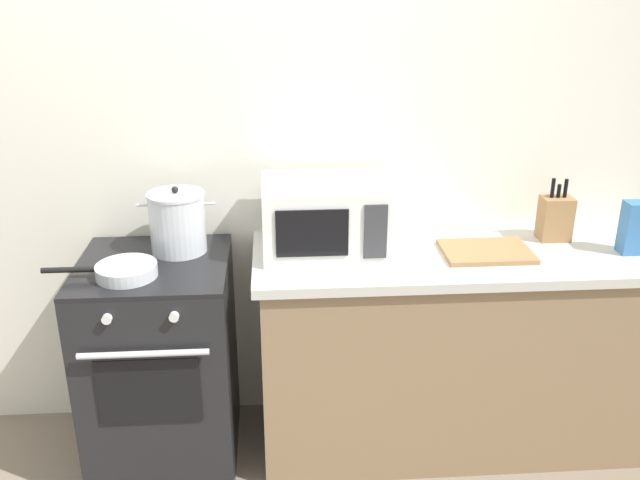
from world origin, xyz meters
The scene contains 10 objects.
back_wall centered at (0.30, 0.97, 1.25)m, with size 4.40×0.10×2.50m, color silver.
lower_cabinet_right centered at (0.90, 0.62, 0.44)m, with size 1.64×0.56×0.88m, color #8C7051.
countertop_right centered at (0.90, 0.62, 0.90)m, with size 1.70×0.60×0.04m, color beige.
stove centered at (-0.35, 0.60, 0.46)m, with size 0.60×0.64×0.92m.
stock_pot centered at (-0.25, 0.72, 1.05)m, with size 0.32×0.23×0.28m.
frying_pan centered at (-0.43, 0.48, 0.95)m, with size 0.43×0.23×0.05m.
microwave centered at (0.35, 0.68, 1.07)m, with size 0.50×0.37×0.30m.
cutting_board centered at (1.01, 0.60, 0.93)m, with size 0.36×0.26×0.02m, color #997047.
knife_block centered at (1.35, 0.74, 1.02)m, with size 0.13×0.10×0.27m.
pasta_box centered at (1.60, 0.57, 1.03)m, with size 0.08×0.08×0.22m, color teal.
Camera 1 is at (0.14, -1.96, 2.03)m, focal length 38.74 mm.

